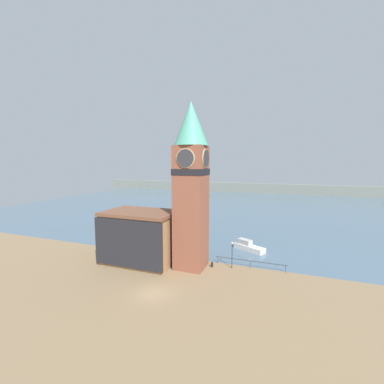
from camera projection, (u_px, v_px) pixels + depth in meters
name	position (u px, v px, depth m)	size (l,w,h in m)	color
ground_plane	(154.00, 293.00, 31.24)	(160.00, 160.00, 0.00)	#846B4C
water	(245.00, 204.00, 98.51)	(160.00, 120.00, 0.00)	slate
far_shoreline	(257.00, 188.00, 135.48)	(180.00, 3.00, 5.00)	gray
pier_railing	(250.00, 262.00, 38.84)	(10.70, 0.08, 1.09)	#333338
clock_tower	(191.00, 182.00, 37.79)	(5.00, 5.00, 24.62)	brown
pier_building	(140.00, 237.00, 40.82)	(11.41, 7.56, 8.24)	#9E754C
boat_near	(248.00, 246.00, 46.64)	(5.92, 4.30, 1.84)	silver
mooring_bollard_near	(212.00, 264.00, 39.17)	(0.36, 0.36, 0.81)	black
lamp_post	(232.00, 250.00, 38.47)	(0.32, 0.32, 4.06)	black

